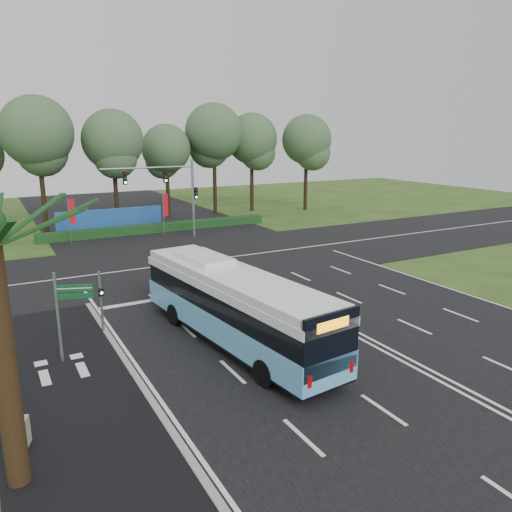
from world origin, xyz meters
The scene contains 15 objects.
ground centered at (0.00, 0.00, 0.00)m, with size 120.00×120.00×0.00m, color #2B4717.
road_main centered at (0.00, 0.00, 0.02)m, with size 20.00×120.00×0.04m, color black.
road_cross centered at (0.00, 12.00, 0.03)m, with size 120.00×14.00×0.05m, color black.
bike_path centered at (-12.50, -3.00, 0.03)m, with size 5.00×18.00×0.06m, color black.
kerb_strip centered at (-10.10, -3.00, 0.06)m, with size 0.25×18.00×0.12m, color gray.
city_bus centered at (-5.28, -2.50, 1.81)m, with size 3.99×12.74×3.60m.
pedestrian_signal centered at (-10.20, 1.56, 1.65)m, with size 0.28×0.40×3.02m.
street_sign centered at (-12.07, -0.93, 2.46)m, with size 1.43×0.61×3.89m.
utility_cabinet centered at (-14.37, -6.24, 0.47)m, with size 0.57×0.47×0.95m, color #A59C85.
banner_flag_left centered at (-8.13, 22.79, 2.60)m, with size 0.57×0.21×3.96m.
banner_flag_mid centered at (0.11, 22.74, 2.59)m, with size 0.55×0.26×3.94m.
traffic_light_gantry centered at (0.21, 20.50, 4.66)m, with size 8.41×0.28×7.00m.
hedge centered at (0.00, 24.50, 0.40)m, with size 22.00×1.20×0.80m, color #123314.
blue_hoarding centered at (-4.00, 27.00, 1.10)m, with size 10.00×0.30×2.20m, color #1D4FA2.
eucalyptus_row centered at (1.00, 30.80, 8.55)m, with size 47.03×9.61×12.64m.
Camera 1 is at (-14.48, -21.33, 9.25)m, focal length 35.00 mm.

